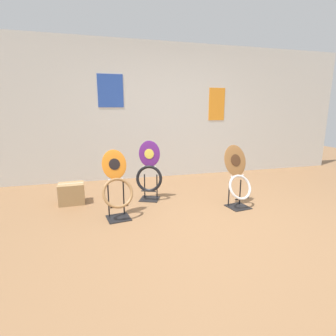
{
  "coord_description": "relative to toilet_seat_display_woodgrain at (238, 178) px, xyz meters",
  "views": [
    {
      "loc": [
        -1.34,
        -2.64,
        1.35
      ],
      "look_at": [
        -0.39,
        0.8,
        0.55
      ],
      "focal_mm": 28.0,
      "sensor_mm": 36.0,
      "label": 1
    }
  ],
  "objects": [
    {
      "name": "ground_plane",
      "position": [
        -0.54,
        -0.5,
        -0.41
      ],
      "size": [
        14.0,
        14.0,
        0.0
      ],
      "primitive_type": "plane",
      "color": "#8E6642"
    },
    {
      "name": "wall_back",
      "position": [
        -0.54,
        1.98,
        0.89
      ],
      "size": [
        8.0,
        0.07,
        2.6
      ],
      "color": "silver",
      "rests_on": "ground_plane"
    },
    {
      "name": "toilet_seat_display_woodgrain",
      "position": [
        0.0,
        0.0,
        0.0
      ],
      "size": [
        0.4,
        0.38,
        0.87
      ],
      "color": "black",
      "rests_on": "ground_plane"
    },
    {
      "name": "toilet_seat_display_purple_note",
      "position": [
        -1.13,
        0.61,
        -0.01
      ],
      "size": [
        0.42,
        0.37,
        0.9
      ],
      "color": "black",
      "rests_on": "ground_plane"
    },
    {
      "name": "toilet_seat_display_orange_sun",
      "position": [
        -1.66,
        0.04,
        0.0
      ],
      "size": [
        0.41,
        0.36,
        0.86
      ],
      "color": "black",
      "rests_on": "ground_plane"
    },
    {
      "name": "storage_box",
      "position": [
        -2.26,
        0.75,
        -0.26
      ],
      "size": [
        0.37,
        0.29,
        0.3
      ],
      "color": "#A37F51",
      "rests_on": "ground_plane"
    }
  ]
}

